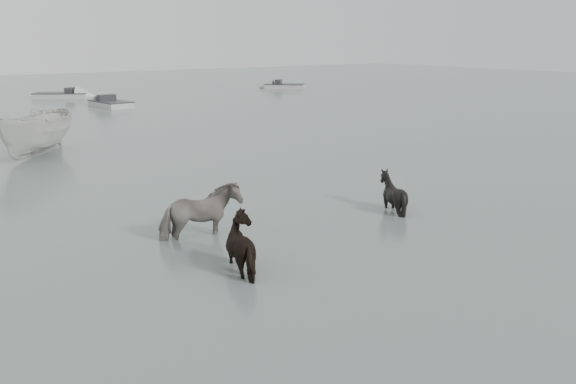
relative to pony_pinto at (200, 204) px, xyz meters
name	(u,v)px	position (x,y,z in m)	size (l,w,h in m)	color
ground	(287,243)	(1.32, -1.47, -0.76)	(140.00, 140.00, 0.00)	#53635C
pony_pinto	(200,204)	(0.00, 0.00, 0.00)	(0.82, 1.79, 1.51)	black
pony_dark	(249,235)	(-0.18, -2.30, -0.09)	(1.33, 1.14, 1.34)	black
pony_black	(393,184)	(5.10, -0.84, -0.08)	(1.09, 1.22, 1.35)	black
boat_small	(35,131)	(-0.12, 12.53, 0.16)	(1.79, 4.75, 1.84)	beige
skiff_port	(111,101)	(8.47, 27.49, -0.38)	(4.65, 1.60, 0.75)	#A6A9A6
skiff_mid	(61,93)	(7.83, 35.58, -0.38)	(5.24, 1.60, 0.75)	#A1A3A1
skiff_star	(285,84)	(26.26, 33.31, -0.38)	(4.63, 1.60, 0.75)	#A5A5A1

